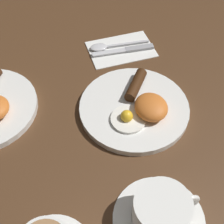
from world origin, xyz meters
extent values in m
plane|color=#4C301C|center=(0.00, 0.00, 0.00)|extent=(3.00, 3.00, 0.00)
cylinder|color=white|center=(0.00, 0.00, 0.01)|extent=(0.24, 0.24, 0.01)
cylinder|color=white|center=(-0.03, 0.03, 0.02)|extent=(0.08, 0.08, 0.01)
sphere|color=yellow|center=(-0.03, 0.03, 0.03)|extent=(0.03, 0.03, 0.03)
ellipsoid|color=orange|center=(-0.03, -0.03, 0.03)|extent=(0.08, 0.07, 0.04)
cylinder|color=#3A1F0E|center=(0.05, -0.02, 0.03)|extent=(0.09, 0.07, 0.03)
cylinder|color=white|center=(-0.25, 0.04, 0.00)|extent=(0.16, 0.16, 0.01)
cylinder|color=white|center=(-0.25, 0.04, 0.04)|extent=(0.10, 0.10, 0.06)
cylinder|color=#9E7047|center=(-0.25, 0.04, 0.07)|extent=(0.08, 0.08, 0.00)
torus|color=white|center=(-0.25, -0.01, 0.04)|extent=(0.01, 0.04, 0.04)
cube|color=white|center=(0.21, -0.03, 0.00)|extent=(0.12, 0.17, 0.01)
cube|color=silver|center=(0.20, 0.00, 0.01)|extent=(0.02, 0.09, 0.00)
cube|color=#9E9EA3|center=(0.19, -0.08, 0.01)|extent=(0.02, 0.08, 0.01)
ellipsoid|color=silver|center=(0.22, 0.02, 0.01)|extent=(0.03, 0.05, 0.01)
cube|color=silver|center=(0.22, -0.06, 0.01)|extent=(0.01, 0.12, 0.00)
camera|label=1|loc=(-0.42, 0.17, 0.54)|focal=50.00mm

